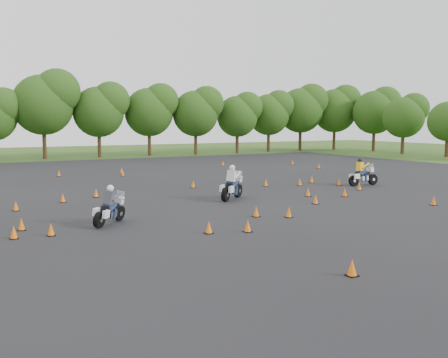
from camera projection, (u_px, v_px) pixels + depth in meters
ground at (265, 213)px, 23.03m from camera, size 140.00×140.00×0.00m
asphalt_pad at (207, 196)px, 28.27m from camera, size 62.00×62.00×0.00m
treeline at (114, 119)px, 54.88m from camera, size 87.04×32.41×10.65m
traffic_cones at (204, 193)px, 27.85m from camera, size 36.34×33.31×0.45m
rider_grey at (108, 204)px, 20.48m from camera, size 2.04×1.96×1.67m
rider_yellow at (364, 172)px, 32.99m from camera, size 2.38×0.78×1.82m
rider_white at (232, 182)px, 27.09m from camera, size 2.41×2.11×1.90m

